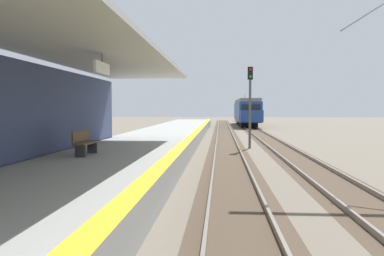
% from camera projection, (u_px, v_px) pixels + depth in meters
% --- Properties ---
extents(station_platform, '(5.00, 80.00, 0.91)m').
position_uv_depth(station_platform, '(133.00, 155.00, 17.38)').
color(station_platform, '#999993').
rests_on(station_platform, ground).
extents(station_building_with_canopy, '(4.85, 24.00, 4.43)m').
position_uv_depth(station_building_with_canopy, '(1.00, 105.00, 10.03)').
color(station_building_with_canopy, '#4C4C4C').
rests_on(station_building_with_canopy, ground).
extents(track_pair_nearest_platform, '(2.34, 120.00, 0.16)m').
position_uv_depth(track_pair_nearest_platform, '(228.00, 154.00, 21.06)').
color(track_pair_nearest_platform, '#4C3D2D').
rests_on(track_pair_nearest_platform, ground).
extents(track_pair_middle, '(2.34, 120.00, 0.16)m').
position_uv_depth(track_pair_middle, '(291.00, 155.00, 20.80)').
color(track_pair_middle, '#4C3D2D').
rests_on(track_pair_middle, ground).
extents(approaching_train, '(2.93, 19.60, 4.76)m').
position_uv_depth(approaching_train, '(246.00, 111.00, 56.38)').
color(approaching_train, navy).
rests_on(approaching_train, ground).
extents(rail_signal_post, '(0.32, 0.34, 5.20)m').
position_uv_depth(rail_signal_post, '(250.00, 99.00, 24.30)').
color(rail_signal_post, '#4C4C4C').
rests_on(rail_signal_post, ground).
extents(platform_bench, '(0.45, 1.60, 0.88)m').
position_uv_depth(platform_bench, '(84.00, 142.00, 13.61)').
color(platform_bench, brown).
rests_on(platform_bench, station_platform).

